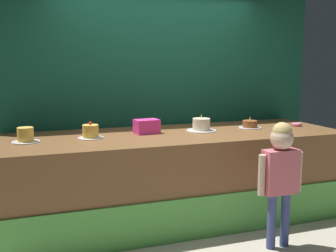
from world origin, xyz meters
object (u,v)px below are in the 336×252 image
object	(u,v)px
cake_far_left	(26,136)
cake_far_right	(250,125)
cake_center_right	(201,125)
pink_box	(147,126)
child_figure	(281,168)
cake_center_left	(91,132)
donut	(297,124)

from	to	relation	value
cake_far_left	cake_far_right	distance (m)	2.48
cake_center_right	cake_far_right	bearing A→B (deg)	0.15
pink_box	cake_center_right	size ratio (longest dim) A/B	0.77
pink_box	cake_far_left	distance (m)	1.25
cake_far_left	pink_box	bearing A→B (deg)	4.97
child_figure	cake_far_left	world-z (taller)	child_figure
cake_center_right	cake_far_right	distance (m)	0.62
cake_center_right	cake_far_left	bearing A→B (deg)	-178.48
cake_far_right	child_figure	bearing A→B (deg)	-106.21
cake_center_left	cake_far_right	bearing A→B (deg)	1.52
cake_center_left	cake_center_right	bearing A→B (deg)	2.20
child_figure	pink_box	xyz separation A→B (m)	(-0.93, 1.14, 0.26)
cake_far_left	cake_center_left	bearing A→B (deg)	0.15
child_figure	cake_center_left	xyz separation A→B (m)	(-1.55, 1.03, 0.25)
pink_box	cake_far_left	world-z (taller)	pink_box
child_figure	pink_box	size ratio (longest dim) A/B	4.61
child_figure	cake_far_right	bearing A→B (deg)	73.79
child_figure	donut	size ratio (longest dim) A/B	9.58
cake_center_left	cake_far_left	bearing A→B (deg)	-179.85
pink_box	cake_far_right	bearing A→B (deg)	-2.63
pink_box	cake_center_right	bearing A→B (deg)	-5.39
cake_center_left	child_figure	bearing A→B (deg)	-33.70
pink_box	donut	bearing A→B (deg)	-3.26
child_figure	cake_center_right	xyz separation A→B (m)	(-0.31, 1.08, 0.25)
cake_far_left	cake_center_right	bearing A→B (deg)	1.52
cake_far_right	cake_center_left	bearing A→B (deg)	-178.48
child_figure	cake_far_right	distance (m)	1.15
child_figure	cake_center_left	bearing A→B (deg)	146.30
donut	cake_far_left	size ratio (longest dim) A/B	0.47
pink_box	cake_center_right	distance (m)	0.62
donut	cake_center_right	distance (m)	1.24
donut	cake_far_right	distance (m)	0.62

